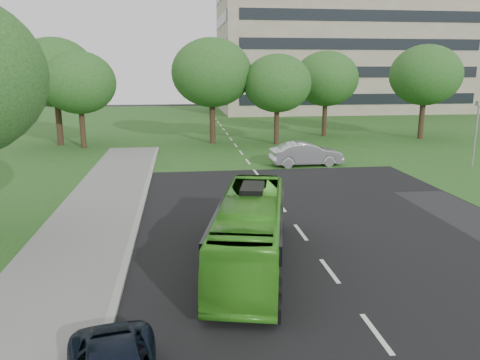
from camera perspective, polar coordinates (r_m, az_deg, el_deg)
The scene contains 12 objects.
ground at distance 18.64m, azimuth 8.95°, elevation -8.41°, with size 160.00×160.00×0.00m, color black.
street_surfaces at distance 40.20m, azimuth -0.54°, elevation 3.55°, with size 120.00×120.00×0.15m.
office_building at distance 83.25m, azimuth 12.20°, elevation 16.92°, with size 40.10×20.10×25.00m.
tree_park_a at distance 43.70m, azimuth -19.03°, elevation 11.14°, with size 6.36×6.36×8.45m.
tree_park_b at distance 44.22m, azimuth -3.46°, elevation 12.92°, with size 7.42×7.42×9.73m.
tree_park_c at distance 43.78m, azimuth 4.57°, elevation 11.65°, with size 6.23×6.23×8.27m.
tree_park_d at distance 49.99m, azimuth 10.46°, elevation 12.04°, with size 6.62×6.62×8.75m.
tree_park_e at distance 50.65m, azimuth 21.68°, elevation 11.79°, with size 6.96×6.96×9.28m.
tree_park_f at distance 46.21m, azimuth -21.66°, elevation 12.08°, with size 7.26×7.26×9.69m.
bus at distance 16.70m, azimuth 1.29°, elevation -6.23°, with size 2.12×9.05×2.52m, color green.
sedan at distance 34.42m, azimuth 8.04°, elevation 3.17°, with size 1.82×5.23×1.72m, color silver.
camera_pole at distance 37.62m, azimuth 26.90°, elevation 6.05°, with size 0.41×0.36×4.68m.
Camera 1 is at (-5.00, -16.60, 6.85)m, focal length 35.00 mm.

